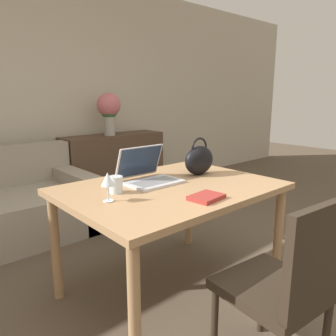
{
  "coord_description": "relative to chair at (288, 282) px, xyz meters",
  "views": [
    {
      "loc": [
        -1.34,
        -0.87,
        1.32
      ],
      "look_at": [
        -0.0,
        0.64,
        0.87
      ],
      "focal_mm": 35.0,
      "sensor_mm": 36.0,
      "label": 1
    }
  ],
  "objects": [
    {
      "name": "wine_glass",
      "position": [
        -0.38,
        0.87,
        0.37
      ],
      "size": [
        0.08,
        0.08,
        0.16
      ],
      "color": "silver",
      "rests_on": "dining_table"
    },
    {
      "name": "book",
      "position": [
        0.05,
        0.54,
        0.26
      ],
      "size": [
        0.2,
        0.16,
        0.02
      ],
      "rotation": [
        0.0,
        0.0,
        0.11
      ],
      "color": "maroon",
      "rests_on": "dining_table"
    },
    {
      "name": "flower_vase",
      "position": [
        0.87,
        2.89,
        0.65
      ],
      "size": [
        0.29,
        0.29,
        0.52
      ],
      "color": "#9E998E",
      "rests_on": "sideboard"
    },
    {
      "name": "dining_table",
      "position": [
        0.09,
        0.88,
        0.17
      ],
      "size": [
        1.34,
        0.99,
        0.75
      ],
      "color": "#A87F56",
      "rests_on": "ground_plane"
    },
    {
      "name": "handbag",
      "position": [
        0.44,
        0.97,
        0.36
      ],
      "size": [
        0.26,
        0.14,
        0.27
      ],
      "color": "black",
      "rests_on": "dining_table"
    },
    {
      "name": "drinking_glass",
      "position": [
        -0.26,
        0.98,
        0.3
      ],
      "size": [
        0.08,
        0.08,
        0.1
      ],
      "color": "silver",
      "rests_on": "dining_table"
    },
    {
      "name": "laptop",
      "position": [
        0.04,
        1.06,
        0.31
      ],
      "size": [
        0.36,
        0.33,
        0.23
      ],
      "color": "silver",
      "rests_on": "dining_table"
    },
    {
      "name": "chair",
      "position": [
        0.0,
        0.0,
        0.0
      ],
      "size": [
        0.48,
        0.48,
        0.9
      ],
      "rotation": [
        0.0,
        0.0,
        -0.09
      ],
      "color": "#2D2319",
      "rests_on": "ground_plane"
    },
    {
      "name": "wall_back",
      "position": [
        0.07,
        3.23,
        0.84
      ],
      "size": [
        10.0,
        0.06,
        2.7
      ],
      "color": "#BCB29E",
      "rests_on": "ground_plane"
    },
    {
      "name": "sideboard",
      "position": [
        0.95,
        2.94,
        -0.09
      ],
      "size": [
        1.34,
        0.4,
        0.83
      ],
      "color": "#4C3828",
      "rests_on": "ground_plane"
    }
  ]
}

